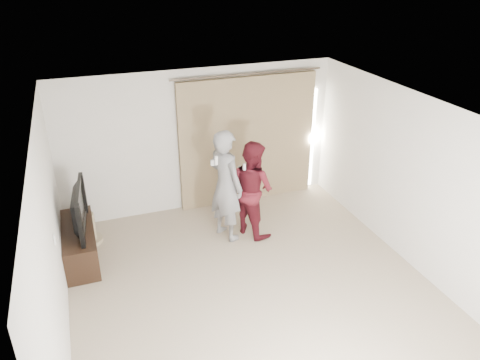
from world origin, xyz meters
name	(u,v)px	position (x,y,z in m)	size (l,w,h in m)	color
floor	(255,292)	(0.00, 0.00, 0.00)	(5.50, 5.50, 0.00)	tan
wall_back	(200,140)	(0.00, 2.75, 1.30)	(5.00, 0.04, 2.60)	silver
wall_left	(52,250)	(-2.50, 0.00, 1.30)	(0.04, 5.50, 2.60)	silver
ceiling	(258,116)	(0.00, 0.00, 2.60)	(5.00, 5.50, 0.01)	silver
curtain	(248,141)	(0.91, 2.68, 1.20)	(2.80, 0.11, 2.46)	#95815B
tv_console	(80,244)	(-2.27, 1.69, 0.27)	(0.49, 1.41, 0.54)	black
tv	(73,210)	(-2.27, 1.69, 0.88)	(1.17, 0.15, 0.67)	black
scratching_post	(89,231)	(-2.10, 2.12, 0.21)	(0.40, 0.40, 0.53)	tan
person_man	(226,185)	(0.09, 1.55, 0.95)	(0.69, 0.81, 1.90)	slate
person_woman	(252,188)	(0.54, 1.52, 0.83)	(0.89, 0.99, 1.65)	#52121B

